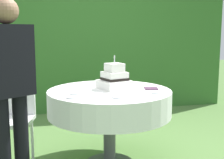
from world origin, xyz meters
TOP-DOWN VIEW (x-y plane):
  - foliage_hedge at (0.00, 2.43)m, footprint 5.08×0.65m
  - cake_table at (0.00, 0.00)m, footprint 1.22×1.22m
  - wedding_cake at (0.07, 0.06)m, footprint 0.36×0.36m
  - serving_plate_near at (-0.34, -0.12)m, footprint 0.12×0.12m
  - serving_plate_far at (0.00, -0.36)m, footprint 0.12×0.12m
  - serving_plate_left at (-0.39, -0.28)m, footprint 0.11×0.11m
  - serving_plate_right at (0.40, -0.24)m, footprint 0.12×0.12m
  - napkin_stack at (0.42, -0.04)m, footprint 0.16×0.16m
  - garden_chair at (-0.94, 0.24)m, footprint 0.48×0.48m
  - standing_person at (-0.90, -0.44)m, footprint 0.41×0.36m

SIDE VIEW (x-z plane):
  - garden_chair at x=-0.94m, z-range 0.10..0.99m
  - cake_table at x=0.00m, z-range 0.26..1.03m
  - napkin_stack at x=0.42m, z-range 0.77..0.78m
  - serving_plate_near at x=-0.34m, z-range 0.77..0.78m
  - serving_plate_far at x=0.00m, z-range 0.77..0.78m
  - serving_plate_left at x=-0.39m, z-range 0.77..0.78m
  - serving_plate_right at x=0.40m, z-range 0.77..0.78m
  - wedding_cake at x=0.07m, z-range 0.70..1.04m
  - standing_person at x=-0.90m, z-range 0.13..1.73m
  - foliage_hedge at x=0.00m, z-range 0.00..2.32m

